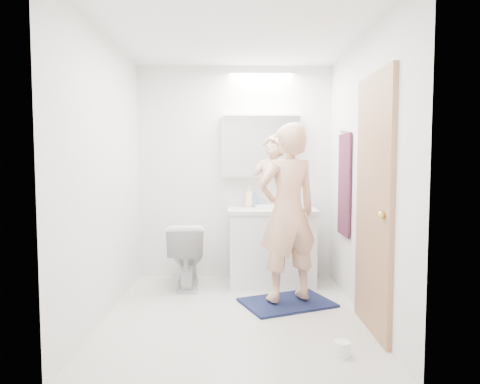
{
  "coord_description": "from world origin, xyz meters",
  "views": [
    {
      "loc": [
        0.01,
        -3.63,
        1.33
      ],
      "look_at": [
        0.05,
        0.25,
        1.05
      ],
      "focal_mm": 31.95,
      "sensor_mm": 36.0,
      "label": 1
    }
  ],
  "objects_px": {
    "toilet": "(187,254)",
    "toilet_paper_roll": "(342,349)",
    "soap_bottle_a": "(249,197)",
    "soap_bottle_b": "(255,199)",
    "toothbrush_cup": "(286,203)",
    "medicine_cabinet": "(262,146)",
    "person": "(288,212)",
    "vanity_cabinet": "(272,248)"
  },
  "relations": [
    {
      "from": "toilet",
      "to": "toilet_paper_roll",
      "type": "relative_size",
      "value": 6.24
    },
    {
      "from": "soap_bottle_a",
      "to": "toilet_paper_roll",
      "type": "height_order",
      "value": "soap_bottle_a"
    },
    {
      "from": "soap_bottle_b",
      "to": "toothbrush_cup",
      "type": "height_order",
      "value": "soap_bottle_b"
    },
    {
      "from": "toilet",
      "to": "soap_bottle_a",
      "type": "distance_m",
      "value": 0.93
    },
    {
      "from": "medicine_cabinet",
      "to": "toothbrush_cup",
      "type": "distance_m",
      "value": 0.69
    },
    {
      "from": "soap_bottle_a",
      "to": "toilet",
      "type": "bearing_deg",
      "value": -158.37
    },
    {
      "from": "medicine_cabinet",
      "to": "toilet",
      "type": "height_order",
      "value": "medicine_cabinet"
    },
    {
      "from": "medicine_cabinet",
      "to": "person",
      "type": "relative_size",
      "value": 0.54
    },
    {
      "from": "medicine_cabinet",
      "to": "toilet_paper_roll",
      "type": "height_order",
      "value": "medicine_cabinet"
    },
    {
      "from": "medicine_cabinet",
      "to": "soap_bottle_b",
      "type": "relative_size",
      "value": 5.3
    },
    {
      "from": "vanity_cabinet",
      "to": "person",
      "type": "distance_m",
      "value": 0.85
    },
    {
      "from": "person",
      "to": "toothbrush_cup",
      "type": "height_order",
      "value": "person"
    },
    {
      "from": "toilet_paper_roll",
      "to": "vanity_cabinet",
      "type": "bearing_deg",
      "value": 100.87
    },
    {
      "from": "vanity_cabinet",
      "to": "soap_bottle_a",
      "type": "relative_size",
      "value": 3.84
    },
    {
      "from": "vanity_cabinet",
      "to": "toilet",
      "type": "xyz_separation_m",
      "value": [
        -0.91,
        -0.11,
        -0.05
      ]
    },
    {
      "from": "vanity_cabinet",
      "to": "toilet_paper_roll",
      "type": "xyz_separation_m",
      "value": [
        0.34,
        -1.77,
        -0.34
      ]
    },
    {
      "from": "toilet",
      "to": "soap_bottle_b",
      "type": "distance_m",
      "value": 0.97
    },
    {
      "from": "medicine_cabinet",
      "to": "toothbrush_cup",
      "type": "height_order",
      "value": "medicine_cabinet"
    },
    {
      "from": "medicine_cabinet",
      "to": "person",
      "type": "height_order",
      "value": "medicine_cabinet"
    },
    {
      "from": "soap_bottle_a",
      "to": "toilet_paper_roll",
      "type": "bearing_deg",
      "value": -73.11
    },
    {
      "from": "person",
      "to": "soap_bottle_a",
      "type": "bearing_deg",
      "value": -90.79
    },
    {
      "from": "toothbrush_cup",
      "to": "person",
      "type": "bearing_deg",
      "value": -95.57
    },
    {
      "from": "medicine_cabinet",
      "to": "person",
      "type": "xyz_separation_m",
      "value": [
        0.19,
        -0.91,
        -0.64
      ]
    },
    {
      "from": "soap_bottle_b",
      "to": "vanity_cabinet",
      "type": "bearing_deg",
      "value": -45.93
    },
    {
      "from": "soap_bottle_a",
      "to": "toilet_paper_roll",
      "type": "xyz_separation_m",
      "value": [
        0.58,
        -1.92,
        -0.89
      ]
    },
    {
      "from": "soap_bottle_b",
      "to": "toothbrush_cup",
      "type": "distance_m",
      "value": 0.35
    },
    {
      "from": "toilet_paper_roll",
      "to": "soap_bottle_b",
      "type": "bearing_deg",
      "value": 104.77
    },
    {
      "from": "person",
      "to": "toothbrush_cup",
      "type": "relative_size",
      "value": 16.97
    },
    {
      "from": "toothbrush_cup",
      "to": "toilet_paper_roll",
      "type": "distance_m",
      "value": 2.1
    },
    {
      "from": "person",
      "to": "soap_bottle_b",
      "type": "bearing_deg",
      "value": -95.46
    },
    {
      "from": "toilet_paper_roll",
      "to": "medicine_cabinet",
      "type": "bearing_deg",
      "value": 102.54
    },
    {
      "from": "toilet",
      "to": "vanity_cabinet",
      "type": "bearing_deg",
      "value": -176.19
    },
    {
      "from": "toilet",
      "to": "toilet_paper_roll",
      "type": "distance_m",
      "value": 2.09
    },
    {
      "from": "medicine_cabinet",
      "to": "toilet_paper_roll",
      "type": "xyz_separation_m",
      "value": [
        0.44,
        -1.98,
        -1.45
      ]
    },
    {
      "from": "medicine_cabinet",
      "to": "soap_bottle_a",
      "type": "height_order",
      "value": "medicine_cabinet"
    },
    {
      "from": "medicine_cabinet",
      "to": "soap_bottle_b",
      "type": "distance_m",
      "value": 0.6
    },
    {
      "from": "toilet",
      "to": "soap_bottle_a",
      "type": "height_order",
      "value": "soap_bottle_a"
    },
    {
      "from": "soap_bottle_b",
      "to": "toothbrush_cup",
      "type": "bearing_deg",
      "value": -3.31
    },
    {
      "from": "person",
      "to": "toilet_paper_roll",
      "type": "xyz_separation_m",
      "value": [
        0.25,
        -1.07,
        -0.81
      ]
    },
    {
      "from": "soap_bottle_b",
      "to": "toilet_paper_roll",
      "type": "distance_m",
      "value": 2.19
    },
    {
      "from": "toilet_paper_roll",
      "to": "toilet",
      "type": "bearing_deg",
      "value": 127.12
    },
    {
      "from": "soap_bottle_a",
      "to": "toothbrush_cup",
      "type": "height_order",
      "value": "soap_bottle_a"
    }
  ]
}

